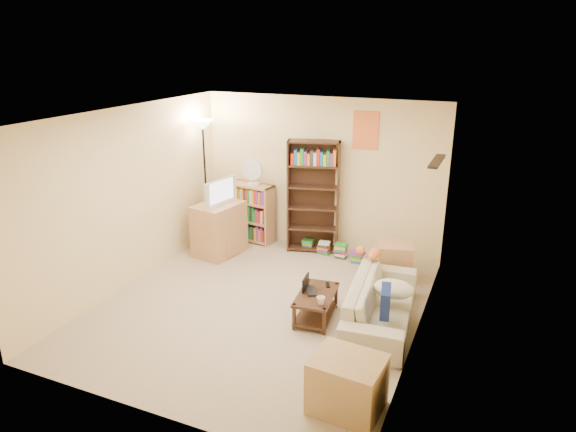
{
  "coord_description": "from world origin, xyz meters",
  "views": [
    {
      "loc": [
        2.7,
        -5.38,
        3.33
      ],
      "look_at": [
        0.1,
        0.69,
        1.05
      ],
      "focal_mm": 32.0,
      "sensor_mm": 36.0,
      "label": 1
    }
  ],
  "objects": [
    {
      "name": "short_bookshelf",
      "position": [
        -1.17,
        2.05,
        0.51
      ],
      "size": [
        0.82,
        0.42,
        1.01
      ],
      "rotation": [
        0.0,
        0.0,
        -0.13
      ],
      "color": "tan",
      "rests_on": "ground"
    },
    {
      "name": "tv_stand",
      "position": [
        -1.39,
        1.33,
        0.42
      ],
      "size": [
        0.69,
        0.87,
        0.84
      ],
      "primitive_type": "cube",
      "rotation": [
        0.0,
        0.0,
        -0.17
      ],
      "color": "tan",
      "rests_on": "ground"
    },
    {
      "name": "television",
      "position": [
        -1.39,
        1.33,
        1.05
      ],
      "size": [
        0.76,
        0.35,
        0.42
      ],
      "primitive_type": "imported",
      "rotation": [
        0.0,
        0.0,
        1.4
      ],
      "color": "black",
      "rests_on": "tv_stand"
    },
    {
      "name": "room",
      "position": [
        0.0,
        0.01,
        1.62
      ],
      "size": [
        4.5,
        4.54,
        2.52
      ],
      "color": "#C2B291",
      "rests_on": "ground"
    },
    {
      "name": "coffee_table",
      "position": [
        0.78,
        -0.01,
        0.21
      ],
      "size": [
        0.51,
        0.82,
        0.35
      ],
      "rotation": [
        0.0,
        0.0,
        0.11
      ],
      "color": "#3D2117",
      "rests_on": "ground"
    },
    {
      "name": "floor_lamp",
      "position": [
        -1.8,
        1.64,
        1.68
      ],
      "size": [
        0.36,
        0.36,
        2.11
      ],
      "color": "black",
      "rests_on": "ground"
    },
    {
      "name": "cream_blanket",
      "position": [
        1.68,
        0.26,
        0.46
      ],
      "size": [
        0.5,
        0.36,
        0.21
      ],
      "primitive_type": "ellipsoid",
      "color": "beige",
      "rests_on": "sofa"
    },
    {
      "name": "laptop_screen",
      "position": [
        0.62,
        0.02,
        0.45
      ],
      "size": [
        0.04,
        0.26,
        0.17
      ],
      "primitive_type": "cube",
      "rotation": [
        0.0,
        0.0,
        0.11
      ],
      "color": "white",
      "rests_on": "laptop"
    },
    {
      "name": "laptop",
      "position": [
        0.74,
        0.04,
        0.36
      ],
      "size": [
        0.43,
        0.41,
        0.02
      ],
      "primitive_type": "imported",
      "rotation": [
        0.0,
        0.0,
        2.03
      ],
      "color": "black",
      "rests_on": "coffee_table"
    },
    {
      "name": "mug",
      "position": [
        0.93,
        -0.24,
        0.39
      ],
      "size": [
        0.15,
        0.15,
        0.1
      ],
      "primitive_type": "imported",
      "rotation": [
        0.0,
        0.0,
        -0.22
      ],
      "color": "white",
      "rests_on": "coffee_table"
    },
    {
      "name": "book_stacks",
      "position": [
        0.36,
        1.95,
        0.1
      ],
      "size": [
        1.11,
        0.35,
        0.24
      ],
      "color": "red",
      "rests_on": "ground"
    },
    {
      "name": "tv_remote",
      "position": [
        0.84,
        0.26,
        0.35
      ],
      "size": [
        0.09,
        0.14,
        0.02
      ],
      "primitive_type": "cube",
      "rotation": [
        0.0,
        0.0,
        0.41
      ],
      "color": "black",
      "rests_on": "coffee_table"
    },
    {
      "name": "desk_fan",
      "position": [
        -1.11,
        2.0,
        1.25
      ],
      "size": [
        0.36,
        0.2,
        0.46
      ],
      "color": "white",
      "rests_on": "short_bookshelf"
    },
    {
      "name": "side_table",
      "position": [
        1.43,
        1.52,
        0.28
      ],
      "size": [
        0.59,
        0.59,
        0.55
      ],
      "primitive_type": "cube",
      "rotation": [
        0.0,
        0.0,
        0.25
      ],
      "color": "tan",
      "rests_on": "ground"
    },
    {
      "name": "tabby_cat",
      "position": [
        1.24,
        0.89,
        0.61
      ],
      "size": [
        0.43,
        0.18,
        0.15
      ],
      "color": "orange",
      "rests_on": "sofa"
    },
    {
      "name": "tall_bookshelf",
      "position": [
        -0.04,
        2.05,
        0.97
      ],
      "size": [
        0.87,
        0.48,
        1.84
      ],
      "rotation": [
        0.0,
        0.0,
        0.26
      ],
      "color": "#3C1F17",
      "rests_on": "ground"
    },
    {
      "name": "sofa",
      "position": [
        1.55,
        0.21,
        0.27
      ],
      "size": [
        1.99,
        1.08,
        0.54
      ],
      "primitive_type": "imported",
      "rotation": [
        0.0,
        0.0,
        1.67
      ],
      "color": "beige",
      "rests_on": "ground"
    },
    {
      "name": "navy_pillow",
      "position": [
        1.68,
        -0.19,
        0.52
      ],
      "size": [
        0.17,
        0.37,
        0.32
      ],
      "primitive_type": "cube",
      "rotation": [
        0.0,
        0.0,
        1.77
      ],
      "color": "navy",
      "rests_on": "sofa"
    },
    {
      "name": "end_cabinet",
      "position": [
        1.63,
        -1.46,
        0.27
      ],
      "size": [
        0.69,
        0.59,
        0.54
      ],
      "primitive_type": "cube",
      "rotation": [
        0.0,
        0.0,
        -0.09
      ],
      "color": "tan",
      "rests_on": "ground"
    }
  ]
}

